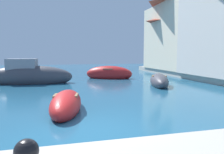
# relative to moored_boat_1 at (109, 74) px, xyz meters

# --- Properties ---
(ground) EXTENTS (80.00, 80.00, 0.00)m
(ground) POSITION_rel_moored_boat_1_xyz_m (-3.62, -12.88, -0.40)
(ground) COLOR #1E5170
(moored_boat_1) EXTENTS (4.44, 3.17, 1.45)m
(moored_boat_1) POSITION_rel_moored_boat_1_xyz_m (0.00, 0.00, 0.00)
(moored_boat_1) COLOR #B21E1E
(moored_boat_1) RESTS_ON ground
(moored_boat_3) EXTENTS (2.36, 4.01, 1.06)m
(moored_boat_3) POSITION_rel_moored_boat_1_xyz_m (2.36, -5.15, -0.11)
(moored_boat_3) COLOR #3F3F47
(moored_boat_3) RESTS_ON ground
(moored_boat_4) EXTENTS (1.64, 3.43, 0.99)m
(moored_boat_4) POSITION_rel_moored_boat_1_xyz_m (-4.18, -10.62, -0.12)
(moored_boat_4) COLOR #B21E1E
(moored_boat_4) RESTS_ON ground
(moored_boat_5) EXTENTS (6.43, 2.63, 2.22)m
(moored_boat_5) POSITION_rel_moored_boat_1_xyz_m (-6.56, -1.88, 0.16)
(moored_boat_5) COLOR #3F3F47
(moored_boat_5) RESTS_ON ground
(waterfront_building_annex) EXTENTS (6.65, 10.19, 8.18)m
(waterfront_building_annex) POSITION_rel_moored_boat_1_xyz_m (9.38, 2.32, 4.25)
(waterfront_building_annex) COLOR beige
(waterfront_building_annex) RESTS_ON quay_promenade
(waterfront_building_far) EXTENTS (6.13, 6.85, 6.35)m
(waterfront_building_far) POSITION_rel_moored_boat_1_xyz_m (9.38, 3.89, 3.32)
(waterfront_building_far) COLOR white
(waterfront_building_far) RESTS_ON quay_promenade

